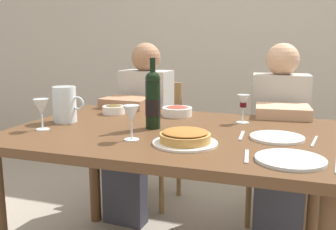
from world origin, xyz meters
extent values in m
cube|color=beige|center=(0.00, 2.36, 1.40)|extent=(8.00, 0.10, 2.80)
cube|color=brown|center=(0.00, 0.00, 0.74)|extent=(1.50, 1.00, 0.04)
cylinder|color=brown|center=(-0.67, 0.42, 0.36)|extent=(0.07, 0.07, 0.72)
cylinder|color=brown|center=(0.67, 0.42, 0.36)|extent=(0.07, 0.07, 0.72)
cylinder|color=black|center=(-0.10, 0.01, 0.87)|extent=(0.07, 0.07, 0.23)
sphere|color=black|center=(-0.10, 0.01, 1.00)|extent=(0.07, 0.07, 0.07)
cylinder|color=black|center=(-0.10, 0.01, 1.05)|extent=(0.03, 0.03, 0.09)
cylinder|color=black|center=(-0.10, 0.01, 0.86)|extent=(0.07, 0.07, 0.08)
cylinder|color=silver|center=(-0.58, 0.00, 0.85)|extent=(0.12, 0.12, 0.18)
cylinder|color=silver|center=(-0.58, 0.00, 0.82)|extent=(0.11, 0.11, 0.11)
torus|color=silver|center=(-0.51, 0.00, 0.86)|extent=(0.07, 0.01, 0.07)
cylinder|color=white|center=(0.13, -0.22, 0.77)|extent=(0.27, 0.27, 0.01)
cylinder|color=#C18E47|center=(0.13, -0.22, 0.79)|extent=(0.21, 0.21, 0.03)
ellipsoid|color=#9E6028|center=(0.13, -0.22, 0.81)|extent=(0.19, 0.19, 0.02)
cylinder|color=white|center=(-0.08, 0.34, 0.78)|extent=(0.17, 0.17, 0.05)
ellipsoid|color=#B2382D|center=(-0.08, 0.34, 0.80)|extent=(0.14, 0.14, 0.03)
cylinder|color=white|center=(-0.45, 0.28, 0.78)|extent=(0.13, 0.13, 0.04)
ellipsoid|color=brown|center=(-0.45, 0.28, 0.80)|extent=(0.11, 0.11, 0.03)
cylinder|color=silver|center=(-0.11, -0.23, 0.76)|extent=(0.06, 0.06, 0.00)
cylinder|color=silver|center=(-0.11, -0.23, 0.80)|extent=(0.01, 0.01, 0.07)
cone|color=silver|center=(-0.11, -0.23, 0.87)|extent=(0.07, 0.07, 0.08)
cylinder|color=silver|center=(0.29, 0.27, 0.76)|extent=(0.06, 0.06, 0.00)
cylinder|color=silver|center=(0.29, 0.27, 0.80)|extent=(0.01, 0.01, 0.08)
cone|color=silver|center=(0.29, 0.27, 0.87)|extent=(0.06, 0.06, 0.07)
cylinder|color=#470A14|center=(0.29, 0.27, 0.85)|extent=(0.03, 0.03, 0.02)
cylinder|color=silver|center=(-0.58, -0.19, 0.76)|extent=(0.06, 0.06, 0.00)
cylinder|color=silver|center=(-0.58, -0.19, 0.80)|extent=(0.01, 0.01, 0.07)
cone|color=silver|center=(-0.58, -0.19, 0.87)|extent=(0.07, 0.07, 0.07)
cylinder|color=silver|center=(0.54, -0.31, 0.77)|extent=(0.24, 0.24, 0.01)
cylinder|color=white|center=(0.48, -0.01, 0.77)|extent=(0.23, 0.23, 0.01)
cube|color=silver|center=(0.39, -0.31, 0.76)|extent=(0.03, 0.16, 0.00)
cube|color=silver|center=(0.63, -0.01, 0.76)|extent=(0.03, 0.18, 0.00)
cube|color=silver|center=(0.33, -0.01, 0.76)|extent=(0.02, 0.16, 0.00)
cube|color=olive|center=(-0.45, 0.83, 0.46)|extent=(0.42, 0.42, 0.02)
cube|color=olive|center=(-0.44, 1.01, 0.67)|extent=(0.36, 0.05, 0.40)
cylinder|color=olive|center=(-0.63, 0.67, 0.23)|extent=(0.04, 0.04, 0.45)
cylinder|color=olive|center=(-0.29, 0.65, 0.23)|extent=(0.04, 0.04, 0.45)
cylinder|color=olive|center=(-0.61, 1.01, 0.23)|extent=(0.04, 0.04, 0.45)
cylinder|color=olive|center=(-0.27, 0.99, 0.23)|extent=(0.04, 0.04, 0.45)
cube|color=#B7B2A8|center=(-0.45, 0.79, 0.72)|extent=(0.35, 0.22, 0.50)
sphere|color=#9E7051|center=(-0.45, 0.79, 1.06)|extent=(0.20, 0.20, 0.20)
cube|color=#33333D|center=(-0.46, 0.60, 0.47)|extent=(0.33, 0.40, 0.14)
cube|color=#33333D|center=(-0.47, 0.45, 0.20)|extent=(0.28, 0.13, 0.40)
cube|color=#9E7051|center=(-0.47, 0.51, 0.79)|extent=(0.30, 0.26, 0.06)
cube|color=olive|center=(0.45, 0.82, 0.46)|extent=(0.44, 0.44, 0.02)
cube|color=olive|center=(0.43, 1.01, 0.67)|extent=(0.36, 0.06, 0.40)
cylinder|color=olive|center=(0.30, 0.64, 0.23)|extent=(0.04, 0.04, 0.45)
cylinder|color=olive|center=(0.64, 0.67, 0.23)|extent=(0.04, 0.04, 0.45)
cylinder|color=olive|center=(0.26, 0.98, 0.23)|extent=(0.04, 0.04, 0.45)
cylinder|color=olive|center=(0.60, 1.01, 0.23)|extent=(0.04, 0.04, 0.45)
cube|color=#B7B2A8|center=(0.45, 0.78, 0.72)|extent=(0.36, 0.23, 0.50)
sphere|color=tan|center=(0.45, 0.78, 1.06)|extent=(0.20, 0.20, 0.20)
cube|color=#33333D|center=(0.47, 0.59, 0.47)|extent=(0.34, 0.41, 0.14)
cube|color=#33333D|center=(0.48, 0.45, 0.20)|extent=(0.28, 0.15, 0.40)
cube|color=tan|center=(0.48, 0.50, 0.79)|extent=(0.31, 0.27, 0.06)
camera|label=1|loc=(0.54, -1.65, 1.17)|focal=40.68mm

